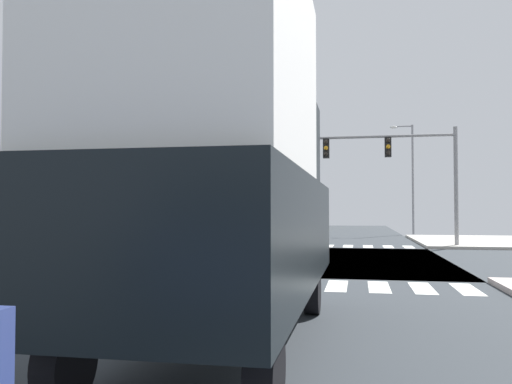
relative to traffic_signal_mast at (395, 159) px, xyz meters
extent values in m
cube|color=#2E3439|center=(-5.61, -7.15, -4.49)|extent=(14.00, 90.00, 0.05)
cube|color=#2E3439|center=(-5.61, -7.15, -4.49)|extent=(90.00, 12.00, 0.05)
cube|color=#B0A79F|center=(-18.61, 4.85, -4.39)|extent=(12.00, 12.00, 0.14)
cube|color=white|center=(-11.36, -14.45, -4.46)|extent=(0.50, 2.00, 0.01)
cube|color=white|center=(-10.36, -14.45, -4.46)|extent=(0.50, 2.00, 0.01)
cube|color=white|center=(-9.36, -14.45, -4.46)|extent=(0.50, 2.00, 0.01)
cube|color=white|center=(-8.36, -14.45, -4.46)|extent=(0.50, 2.00, 0.01)
cube|color=white|center=(-7.36, -14.45, -4.46)|extent=(0.50, 2.00, 0.01)
cube|color=white|center=(-6.36, -14.45, -4.46)|extent=(0.50, 2.00, 0.01)
cube|color=white|center=(-5.36, -14.45, -4.46)|extent=(0.50, 2.00, 0.01)
cube|color=white|center=(-4.36, -14.45, -4.46)|extent=(0.50, 2.00, 0.01)
cube|color=white|center=(-3.36, -14.45, -4.46)|extent=(0.50, 2.00, 0.01)
cube|color=white|center=(-2.36, -14.45, -4.46)|extent=(0.50, 2.00, 0.01)
cube|color=white|center=(-1.36, -14.45, -4.46)|extent=(0.50, 2.00, 0.01)
cube|color=white|center=(-0.36, -14.45, -4.46)|extent=(0.50, 2.00, 0.01)
cube|color=white|center=(0.64, -14.45, -4.46)|extent=(0.50, 2.00, 0.01)
cube|color=white|center=(-12.36, 0.15, -4.46)|extent=(0.50, 2.00, 0.01)
cube|color=white|center=(-11.36, 0.15, -4.46)|extent=(0.50, 2.00, 0.01)
cube|color=white|center=(-10.36, 0.15, -4.46)|extent=(0.50, 2.00, 0.01)
cube|color=white|center=(-9.36, 0.15, -4.46)|extent=(0.50, 2.00, 0.01)
cube|color=white|center=(-8.36, 0.15, -4.46)|extent=(0.50, 2.00, 0.01)
cube|color=white|center=(-7.36, 0.15, -4.46)|extent=(0.50, 2.00, 0.01)
cube|color=white|center=(-6.36, 0.15, -4.46)|extent=(0.50, 2.00, 0.01)
cube|color=white|center=(-5.36, 0.15, -4.46)|extent=(0.50, 2.00, 0.01)
cube|color=white|center=(-4.36, 0.15, -4.46)|extent=(0.50, 2.00, 0.01)
cube|color=white|center=(-3.36, 0.15, -4.46)|extent=(0.50, 2.00, 0.01)
cube|color=white|center=(-2.36, 0.15, -4.46)|extent=(0.50, 2.00, 0.01)
cube|color=white|center=(-1.36, 0.15, -4.46)|extent=(0.50, 2.00, 0.01)
cube|color=white|center=(-0.36, 0.15, -4.46)|extent=(0.50, 2.00, 0.01)
cube|color=white|center=(0.64, 0.15, -4.46)|extent=(0.50, 2.00, 0.01)
cylinder|color=gray|center=(2.93, 0.02, -1.46)|extent=(0.20, 0.20, 6.00)
cylinder|color=gray|center=(-0.69, 0.02, 1.14)|extent=(7.24, 0.14, 0.14)
cube|color=black|center=(-0.33, 0.02, 0.59)|extent=(0.32, 0.40, 1.00)
sphere|color=black|center=(-0.33, -0.22, 0.90)|extent=(0.22, 0.22, 0.22)
sphere|color=orange|center=(-0.33, -0.22, 0.59)|extent=(0.22, 0.22, 0.22)
sphere|color=black|center=(-0.33, -0.22, 0.28)|extent=(0.22, 0.22, 0.22)
cube|color=black|center=(-3.45, 0.02, 0.59)|extent=(0.32, 0.40, 1.00)
sphere|color=black|center=(-3.45, -0.22, 0.90)|extent=(0.22, 0.22, 0.22)
sphere|color=orange|center=(-3.45, -0.22, 0.59)|extent=(0.22, 0.22, 0.22)
sphere|color=black|center=(-3.45, -0.22, 0.28)|extent=(0.22, 0.22, 0.22)
cylinder|color=gray|center=(2.32, 14.84, -0.23)|extent=(0.16, 0.16, 8.47)
cylinder|color=gray|center=(1.62, 14.84, 3.91)|extent=(1.40, 0.10, 0.10)
ellipsoid|color=silver|center=(0.92, 14.84, 3.86)|extent=(0.60, 0.32, 0.20)
cube|color=gray|center=(-22.34, 7.95, -2.30)|extent=(12.24, 8.93, 4.32)
cube|color=slate|center=(-22.34, 7.95, 0.06)|extent=(12.54, 9.23, 0.40)
cube|color=black|center=(-14.71, 4.48, -3.56)|extent=(0.24, 2.20, 1.80)
cylinder|color=black|center=(-4.57, -18.08, -4.06)|extent=(0.26, 0.80, 0.80)
cylinder|color=black|center=(-2.65, -18.08, -4.06)|extent=(0.26, 0.80, 0.80)
cylinder|color=black|center=(-4.57, -22.98, -4.06)|extent=(0.26, 0.80, 0.80)
cylinder|color=black|center=(-2.65, -22.98, -4.06)|extent=(0.26, 0.80, 0.80)
cube|color=black|center=(-3.61, -20.53, -2.92)|extent=(2.40, 7.20, 1.49)
cube|color=white|center=(-3.61, -21.61, -0.90)|extent=(2.30, 4.18, 2.56)
cube|color=black|center=(-3.61, -18.37, -1.44)|extent=(2.11, 2.02, 1.49)
cylinder|color=black|center=(-9.65, 29.65, -4.06)|extent=(0.26, 0.80, 0.80)
cylinder|color=black|center=(-11.57, 29.65, -4.06)|extent=(0.26, 0.80, 0.80)
cylinder|color=black|center=(-9.65, 34.54, -4.06)|extent=(0.26, 0.80, 0.80)
cylinder|color=black|center=(-11.57, 34.54, -4.06)|extent=(0.26, 0.80, 0.80)
cube|color=yellow|center=(-10.61, 32.10, -2.92)|extent=(2.40, 7.20, 1.49)
cube|color=white|center=(-10.61, 33.18, -0.90)|extent=(2.30, 4.18, 2.56)
cube|color=yellow|center=(-10.61, 29.94, -1.44)|extent=(2.11, 2.02, 1.49)
cylinder|color=black|center=(-9.89, 2.46, -4.12)|extent=(0.26, 0.68, 0.68)
cylinder|color=black|center=(-11.33, 2.46, -4.12)|extent=(0.26, 0.68, 0.68)
cylinder|color=black|center=(-9.89, 5.38, -4.12)|extent=(0.26, 0.68, 0.68)
cylinder|color=black|center=(-11.33, 5.38, -4.12)|extent=(0.26, 0.68, 0.68)
cube|color=maroon|center=(-10.61, 3.92, -3.45)|extent=(1.80, 4.30, 0.66)
cube|color=black|center=(-10.61, 3.92, -2.85)|extent=(1.55, 2.24, 0.54)
camera|label=1|loc=(-1.83, -27.63, -2.62)|focal=37.33mm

